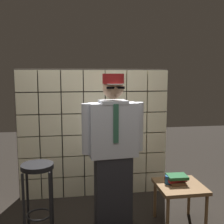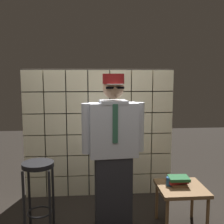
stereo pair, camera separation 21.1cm
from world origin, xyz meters
The scene contains 6 objects.
glass_block_wall centered at (0.00, 1.29, 0.90)m, with size 2.14×0.10×1.83m.
standing_person centered at (0.12, 0.38, 0.91)m, with size 0.70×0.31×1.74m.
bar_stool centered at (-0.69, 0.33, 0.60)m, with size 0.34×0.34×0.81m.
side_table centered at (0.88, 0.30, 0.43)m, with size 0.52×0.52×0.49m.
book_stack centered at (0.86, 0.34, 0.54)m, with size 0.25×0.19×0.10m.
coffee_mug centered at (0.76, 0.35, 0.54)m, with size 0.13×0.08×0.09m.
Camera 2 is at (-0.14, -2.57, 1.74)m, focal length 44.29 mm.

